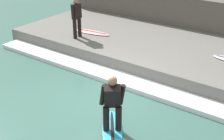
# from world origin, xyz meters

# --- Properties ---
(ground_plane) EXTENTS (28.00, 28.00, 0.00)m
(ground_plane) POSITION_xyz_m (0.00, 0.00, 0.00)
(ground_plane) COLOR #386056
(concrete_ledge) EXTENTS (4.40, 11.93, 0.54)m
(concrete_ledge) POSITION_xyz_m (3.90, 0.00, 0.27)
(concrete_ledge) COLOR #66635E
(concrete_ledge) RESTS_ON ground_plane
(back_wall) EXTENTS (0.50, 12.53, 1.83)m
(back_wall) POSITION_xyz_m (6.35, 0.00, 0.91)
(back_wall) COLOR #544F49
(back_wall) RESTS_ON ground_plane
(wave_foam_crest) EXTENTS (0.77, 11.34, 0.15)m
(wave_foam_crest) POSITION_xyz_m (1.31, 0.00, 0.08)
(wave_foam_crest) COLOR silver
(wave_foam_crest) RESTS_ON ground_plane
(surfboard_riding) EXTENTS (1.70, 1.45, 0.07)m
(surfboard_riding) POSITION_xyz_m (-1.00, -1.21, 0.03)
(surfboard_riding) COLOR #2DADD1
(surfboard_riding) RESTS_ON ground_plane
(surfer_riding) EXTENTS (0.57, 0.56, 1.48)m
(surfer_riding) POSITION_xyz_m (-1.00, -1.21, 0.88)
(surfer_riding) COLOR black
(surfer_riding) RESTS_ON surfboard_riding
(surfer_waiting_far) EXTENTS (0.52, 0.25, 1.54)m
(surfer_waiting_far) POSITION_xyz_m (2.56, 3.01, 1.41)
(surfer_waiting_far) COLOR black
(surfer_waiting_far) RESTS_ON concrete_ledge
(surfboard_waiting_far) EXTENTS (0.66, 1.81, 0.07)m
(surfboard_waiting_far) POSITION_xyz_m (3.29, 2.95, 0.57)
(surfboard_waiting_far) COLOR beige
(surfboard_waiting_far) RESTS_ON concrete_ledge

